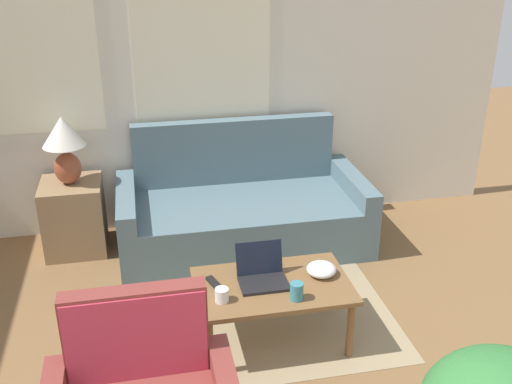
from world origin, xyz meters
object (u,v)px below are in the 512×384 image
(table_lamp, at_px, (64,143))
(coffee_table, at_px, (272,290))
(cup_yellow, at_px, (297,291))
(laptop, at_px, (262,274))
(couch, at_px, (242,212))
(cup_navy, at_px, (222,295))
(snack_bowl, at_px, (321,269))
(tv_remote, at_px, (214,283))

(table_lamp, relative_size, coffee_table, 0.57)
(table_lamp, height_order, cup_yellow, table_lamp)
(laptop, xyz_separation_m, cup_yellow, (0.16, -0.23, 0.00))
(couch, relative_size, coffee_table, 2.07)
(table_lamp, bearing_deg, laptop, -49.39)
(cup_yellow, bearing_deg, cup_navy, 170.84)
(cup_yellow, relative_size, snack_bowl, 0.58)
(snack_bowl, bearing_deg, cup_navy, -166.29)
(laptop, xyz_separation_m, cup_navy, (-0.27, -0.16, -0.01))
(snack_bowl, xyz_separation_m, tv_remote, (-0.67, 0.03, -0.03))
(laptop, bearing_deg, couch, 85.08)
(couch, relative_size, table_lamp, 3.67)
(table_lamp, height_order, cup_navy, table_lamp)
(couch, height_order, laptop, couch)
(coffee_table, height_order, cup_navy, cup_navy)
(coffee_table, distance_m, laptop, 0.12)
(laptop, relative_size, cup_yellow, 2.69)
(couch, relative_size, laptop, 6.83)
(cup_yellow, distance_m, snack_bowl, 0.32)
(couch, distance_m, table_lamp, 1.48)
(couch, distance_m, cup_navy, 1.51)
(tv_remote, bearing_deg, snack_bowl, -2.21)
(cup_yellow, bearing_deg, coffee_table, 117.87)
(table_lamp, height_order, laptop, table_lamp)
(coffee_table, relative_size, laptop, 3.29)
(laptop, distance_m, snack_bowl, 0.38)
(couch, bearing_deg, snack_bowl, -78.27)
(laptop, xyz_separation_m, snack_bowl, (0.38, -0.01, -0.01))
(table_lamp, relative_size, laptop, 1.86)
(coffee_table, height_order, laptop, laptop)
(laptop, bearing_deg, cup_navy, -148.84)
(cup_navy, distance_m, snack_bowl, 0.67)
(coffee_table, relative_size, cup_yellow, 8.85)
(coffee_table, distance_m, snack_bowl, 0.33)
(laptop, height_order, cup_yellow, laptop)
(couch, distance_m, cup_yellow, 1.53)
(couch, height_order, cup_yellow, couch)
(table_lamp, xyz_separation_m, tv_remote, (0.93, -1.40, -0.48))
(coffee_table, bearing_deg, snack_bowl, 7.11)
(table_lamp, distance_m, snack_bowl, 2.19)
(couch, bearing_deg, coffee_table, -92.27)
(laptop, distance_m, cup_navy, 0.32)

